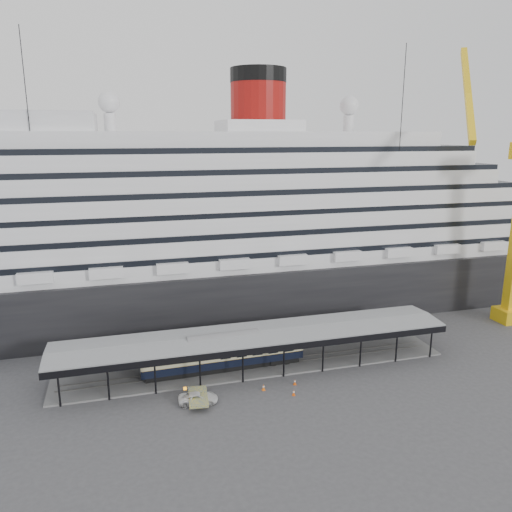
{
  "coord_description": "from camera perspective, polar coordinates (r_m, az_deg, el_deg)",
  "views": [
    {
      "loc": [
        -17.59,
        -58.53,
        32.57
      ],
      "look_at": [
        0.91,
        8.0,
        15.57
      ],
      "focal_mm": 35.0,
      "sensor_mm": 36.0,
      "label": 1
    }
  ],
  "objects": [
    {
      "name": "traffic_cone_right",
      "position": [
        68.68,
        4.46,
        -14.15
      ],
      "size": [
        0.48,
        0.48,
        0.8
      ],
      "rotation": [
        0.0,
        0.0,
        -0.2
      ],
      "color": "#D14C0B",
      "rests_on": "ground"
    },
    {
      "name": "ground",
      "position": [
        69.25,
        1.08,
        -14.23
      ],
      "size": [
        200.0,
        200.0,
        0.0
      ],
      "primitive_type": "plane",
      "color": "#3C3C3F",
      "rests_on": "ground"
    },
    {
      "name": "platform_canopy",
      "position": [
        72.51,
        -0.06,
        -10.79
      ],
      "size": [
        56.0,
        9.18,
        5.3
      ],
      "color": "slate",
      "rests_on": "ground"
    },
    {
      "name": "pullman_carriage",
      "position": [
        71.36,
        -3.76,
        -10.92
      ],
      "size": [
        23.06,
        3.61,
        22.57
      ],
      "rotation": [
        0.0,
        0.0,
        0.03
      ],
      "color": "black",
      "rests_on": "ground"
    },
    {
      "name": "cruise_ship",
      "position": [
        93.32,
        -4.48,
        5.02
      ],
      "size": [
        130.0,
        30.0,
        43.9
      ],
      "color": "black",
      "rests_on": "ground"
    },
    {
      "name": "port_truck",
      "position": [
        64.67,
        -6.62,
        -15.82
      ],
      "size": [
        5.08,
        2.75,
        1.35
      ],
      "primitive_type": "imported",
      "rotation": [
        0.0,
        0.0,
        1.46
      ],
      "color": "silver",
      "rests_on": "ground"
    },
    {
      "name": "traffic_cone_left",
      "position": [
        67.2,
        0.87,
        -14.77
      ],
      "size": [
        0.5,
        0.5,
        0.83
      ],
      "rotation": [
        0.0,
        0.0,
        0.19
      ],
      "color": "orange",
      "rests_on": "ground"
    },
    {
      "name": "traffic_cone_mid",
      "position": [
        66.22,
        4.33,
        -15.3
      ],
      "size": [
        0.49,
        0.49,
        0.77
      ],
      "rotation": [
        0.0,
        0.0,
        -0.27
      ],
      "color": "#E9530C",
      "rests_on": "ground"
    }
  ]
}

